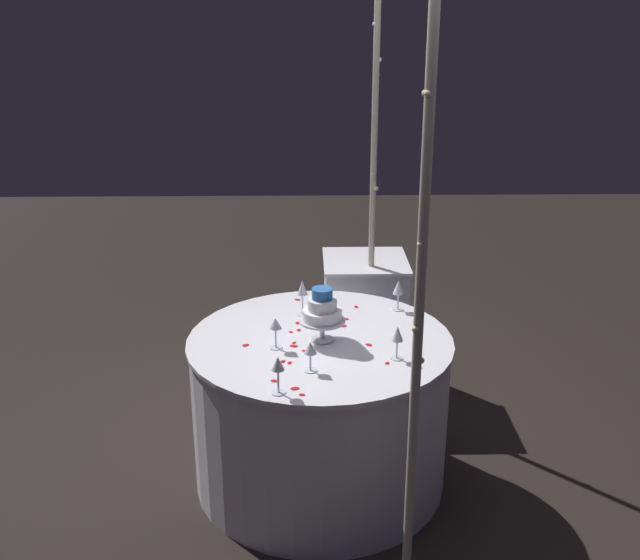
{
  "coord_description": "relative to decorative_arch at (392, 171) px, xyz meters",
  "views": [
    {
      "loc": [
        3.21,
        -0.06,
        2.27
      ],
      "look_at": [
        0.0,
        0.0,
        1.08
      ],
      "focal_mm": 41.6,
      "sensor_mm": 36.0,
      "label": 1
    }
  ],
  "objects": [
    {
      "name": "rose_petal_0",
      "position": [
        -0.23,
        -0.18,
        -0.81
      ],
      "size": [
        0.03,
        0.03,
        0.0
      ],
      "primitive_type": "ellipsoid",
      "rotation": [
        0.0,
        0.0,
        0.79
      ],
      "color": "red",
      "rests_on": "main_table"
    },
    {
      "name": "rose_petal_3",
      "position": [
        -0.39,
        -0.12,
        -0.81
      ],
      "size": [
        0.03,
        0.03,
        0.0
      ],
      "primitive_type": "ellipsoid",
      "rotation": [
        0.0,
        0.0,
        0.12
      ],
      "color": "red",
      "rests_on": "main_table"
    },
    {
      "name": "wine_glass_1",
      "position": [
        0.53,
        -0.5,
        -0.68
      ],
      "size": [
        0.06,
        0.06,
        0.17
      ],
      "color": "silver",
      "rests_on": "main_table"
    },
    {
      "name": "rose_petal_11",
      "position": [
        -0.18,
        -0.43,
        -0.81
      ],
      "size": [
        0.03,
        0.02,
        0.0
      ],
      "primitive_type": "ellipsoid",
      "rotation": [
        0.0,
        0.0,
        6.22
      ],
      "color": "red",
      "rests_on": "main_table"
    },
    {
      "name": "wine_glass_3",
      "position": [
        -0.35,
        0.09,
        -0.69
      ],
      "size": [
        0.06,
        0.06,
        0.16
      ],
      "color": "silver",
      "rests_on": "main_table"
    },
    {
      "name": "rose_petal_12",
      "position": [
        -0.1,
        -0.42,
        -0.81
      ],
      "size": [
        0.03,
        0.02,
        0.0
      ],
      "primitive_type": "ellipsoid",
      "rotation": [
        0.0,
        0.0,
        2.94
      ],
      "color": "red",
      "rests_on": "main_table"
    },
    {
      "name": "rose_petal_17",
      "position": [
        0.24,
        -0.49,
        -0.81
      ],
      "size": [
        0.04,
        0.03,
        0.0
      ],
      "primitive_type": "ellipsoid",
      "rotation": [
        0.0,
        0.0,
        5.68
      ],
      "color": "red",
      "rests_on": "main_table"
    },
    {
      "name": "main_table",
      "position": [
        0.0,
        -0.32,
        -1.2
      ],
      "size": [
        1.27,
        1.27,
        0.78
      ],
      "color": "white",
      "rests_on": "ground"
    },
    {
      "name": "tiered_cake",
      "position": [
        0.02,
        -0.31,
        -0.66
      ],
      "size": [
        0.22,
        0.22,
        0.26
      ],
      "color": "silver",
      "rests_on": "main_table"
    },
    {
      "name": "rose_petal_4",
      "position": [
        0.14,
        -0.39,
        -0.81
      ],
      "size": [
        0.03,
        0.03,
        0.0
      ],
      "primitive_type": "ellipsoid",
      "rotation": [
        0.0,
        0.0,
        4.2
      ],
      "color": "red",
      "rests_on": "main_table"
    },
    {
      "name": "rose_petal_2",
      "position": [
        0.42,
        -0.52,
        -0.81
      ],
      "size": [
        0.03,
        0.04,
        0.0
      ],
      "primitive_type": "ellipsoid",
      "rotation": [
        0.0,
        0.0,
        4.24
      ],
      "color": "red",
      "rests_on": "main_table"
    },
    {
      "name": "wine_glass_5",
      "position": [
        0.33,
        -0.37,
        -0.71
      ],
      "size": [
        0.06,
        0.06,
        0.14
      ],
      "color": "silver",
      "rests_on": "main_table"
    },
    {
      "name": "ground_plane",
      "position": [
        0.0,
        -0.32,
        -1.59
      ],
      "size": [
        12.0,
        12.0,
        0.0
      ],
      "primitive_type": "plane",
      "color": "black"
    },
    {
      "name": "rose_petal_16",
      "position": [
        0.05,
        -0.44,
        -0.81
      ],
      "size": [
        0.03,
        0.03,
        0.0
      ],
      "primitive_type": "ellipsoid",
      "rotation": [
        0.0,
        0.0,
        2.49
      ],
      "color": "red",
      "rests_on": "main_table"
    },
    {
      "name": "rose_petal_13",
      "position": [
        0.54,
        -0.4,
        -0.81
      ],
      "size": [
        0.02,
        0.03,
        0.0
      ],
      "primitive_type": "ellipsoid",
      "rotation": [
        0.0,
        0.0,
        4.57
      ],
      "color": "red",
      "rests_on": "main_table"
    },
    {
      "name": "side_table",
      "position": [
        -1.01,
        -0.02,
        -1.17
      ],
      "size": [
        0.51,
        0.51,
        0.83
      ],
      "color": "white",
      "rests_on": "ground"
    },
    {
      "name": "decorative_arch",
      "position": [
        0.0,
        0.0,
        0.0
      ],
      "size": [
        1.86,
        0.06,
        2.51
      ],
      "color": "#B7B29E",
      "rests_on": "ground"
    },
    {
      "name": "wine_glass_0",
      "position": [
        -0.29,
        -0.4,
        -0.67
      ],
      "size": [
        0.06,
        0.06,
        0.19
      ],
      "color": "silver",
      "rests_on": "main_table"
    },
    {
      "name": "wine_glass_2",
      "position": [
        0.22,
        0.02,
        -0.69
      ],
      "size": [
        0.06,
        0.06,
        0.16
      ],
      "color": "silver",
      "rests_on": "main_table"
    },
    {
      "name": "rose_petal_10",
      "position": [
        0.26,
        -0.46,
        -0.81
      ],
      "size": [
        0.03,
        0.03,
        0.0
      ],
      "primitive_type": "ellipsoid",
      "rotation": [
        0.0,
        0.0,
        2.85
      ],
      "color": "red",
      "rests_on": "main_table"
    },
    {
      "name": "wine_glass_4",
      "position": [
        0.1,
        -0.53,
        -0.69
      ],
      "size": [
        0.06,
        0.06,
        0.15
      ],
      "color": "silver",
      "rests_on": "main_table"
    },
    {
      "name": "rose_petal_8",
      "position": [
        -0.08,
        -0.46,
        -0.81
      ],
      "size": [
        0.03,
        0.03,
        0.0
      ],
      "primitive_type": "ellipsoid",
      "rotation": [
        0.0,
        0.0,
        3.79
      ],
      "color": "red",
      "rests_on": "main_table"
    },
    {
      "name": "rose_petal_6",
      "position": [
        0.08,
        -0.44,
        -0.81
      ],
      "size": [
        0.03,
        0.04,
        0.0
      ],
      "primitive_type": "ellipsoid",
      "rotation": [
        0.0,
        0.0,
        4.57
      ],
      "color": "red",
      "rests_on": "main_table"
    },
    {
      "name": "rose_petal_14",
      "position": [
        0.08,
        -0.09,
        -0.81
      ],
      "size": [
        0.04,
        0.04,
        0.0
      ],
      "primitive_type": "ellipsoid",
      "rotation": [
        0.0,
        0.0,
        0.92
      ],
      "color": "red",
      "rests_on": "main_table"
    },
    {
      "name": "rose_petal_7",
      "position": [
        0.49,
        -0.43,
        -0.81
      ],
      "size": [
        0.03,
        0.04,
        0.0
      ],
      "primitive_type": "ellipsoid",
      "rotation": [
        0.0,
        0.0,
        1.76
      ],
      "color": "red",
      "rests_on": "main_table"
    },
    {
      "name": "rose_petal_1",
      "position": [
        -0.5,
        -0.43,
        -0.81
      ],
      "size": [
        0.03,
        0.04,
        0.0
      ],
      "primitive_type": "ellipsoid",
      "rotation": [
        0.0,
        0.0,
        1.38
      ],
      "color": "red",
      "rests_on": "main_table"
    },
    {
      "name": "rose_petal_5",
      "position": [
        0.07,
        -0.67,
        -0.81
      ],
      "size": [
        0.04,
        0.04,
        0.0
      ],
      "primitive_type": "ellipsoid",
      "rotation": [
        0.0,
        0.0,
        2.01
      ],
      "color": "red",
      "rests_on": "main_table"
    },
    {
      "name": "rose_petal_9",
      "position": [
        0.27,
        -0.03,
        -0.81
      ],
      "size": [
        0.03,
        0.03,
        0.0
      ],
      "primitive_type": "ellipsoid",
      "rotation": [
        0.0,
        0.0,
        2.57
      ],
      "color": "red",
      "rests_on": "main_table"
    },
    {
      "name": "rose_petal_15",
      "position": [
        -0.14,
        -0.2,
        -0.81
      ],
      "size": [
        0.03,
        0.04,
        0.0
      ],
      "primitive_type": "ellipsoid",
      "rotation": [
        0.0,
        0.0,
        5.12
      ],
      "color": "red",
      "rests_on": "main_table"
    }
  ]
}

